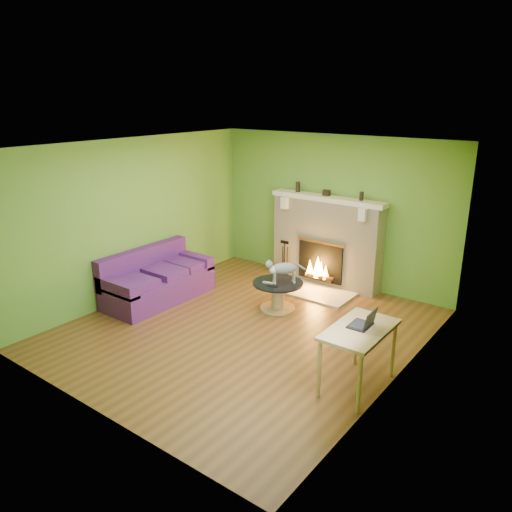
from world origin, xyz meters
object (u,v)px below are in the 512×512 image
(sofa, at_px, (156,280))
(desk, at_px, (359,335))
(coffee_table, at_px, (278,294))
(cat, at_px, (284,271))

(sofa, bearing_deg, desk, -6.04)
(coffee_table, relative_size, desk, 0.78)
(sofa, height_order, coffee_table, sofa)
(coffee_table, xyz_separation_m, cat, (0.08, 0.05, 0.38))
(coffee_table, bearing_deg, cat, 32.01)
(desk, bearing_deg, sofa, 173.96)
(sofa, relative_size, coffee_table, 2.32)
(sofa, relative_size, cat, 3.00)
(desk, height_order, cat, cat)
(desk, bearing_deg, coffee_table, 147.49)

